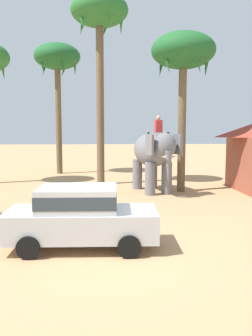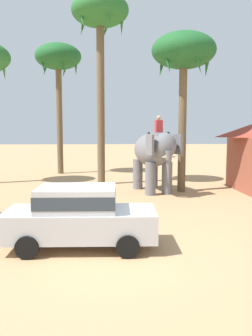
{
  "view_description": "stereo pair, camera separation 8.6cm",
  "coord_description": "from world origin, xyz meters",
  "px_view_note": "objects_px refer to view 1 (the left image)",
  "views": [
    {
      "loc": [
        0.14,
        -9.38,
        3.31
      ],
      "look_at": [
        0.88,
        5.5,
        1.6
      ],
      "focal_mm": 38.08,
      "sensor_mm": 36.0,
      "label": 1
    },
    {
      "loc": [
        0.22,
        -9.38,
        3.31
      ],
      "look_at": [
        0.88,
        5.5,
        1.6
      ],
      "focal_mm": 38.08,
      "sensor_mm": 36.0,
      "label": 2
    }
  ],
  "objects_px": {
    "car_sedan_foreground": "(80,215)",
    "elephant_with_mahout": "(153,153)",
    "palm_tree_left_of_road": "(57,61)",
    "palm_tree_near_hut": "(183,55)",
    "palm_tree_behind_elephant": "(99,18)"
  },
  "relations": [
    {
      "from": "car_sedan_foreground",
      "to": "palm_tree_behind_elephant",
      "type": "xyz_separation_m",
      "value": [
        0.33,
        11.0,
        8.38
      ]
    },
    {
      "from": "elephant_with_mahout",
      "to": "palm_tree_near_hut",
      "type": "height_order",
      "value": "palm_tree_near_hut"
    },
    {
      "from": "palm_tree_behind_elephant",
      "to": "palm_tree_left_of_road",
      "type": "relative_size",
      "value": 1.17
    },
    {
      "from": "car_sedan_foreground",
      "to": "elephant_with_mahout",
      "type": "height_order",
      "value": "elephant_with_mahout"
    },
    {
      "from": "elephant_with_mahout",
      "to": "palm_tree_behind_elephant",
      "type": "height_order",
      "value": "palm_tree_behind_elephant"
    },
    {
      "from": "car_sedan_foreground",
      "to": "palm_tree_near_hut",
      "type": "height_order",
      "value": "palm_tree_near_hut"
    },
    {
      "from": "elephant_with_mahout",
      "to": "palm_tree_left_of_road",
      "type": "xyz_separation_m",
      "value": [
        -5.79,
        7.7,
        5.9
      ]
    },
    {
      "from": "palm_tree_behind_elephant",
      "to": "palm_tree_left_of_road",
      "type": "distance_m",
      "value": 6.05
    },
    {
      "from": "palm_tree_left_of_road",
      "to": "car_sedan_foreground",
      "type": "bearing_deg",
      "value": -80.33
    },
    {
      "from": "palm_tree_behind_elephant",
      "to": "palm_tree_left_of_road",
      "type": "bearing_deg",
      "value": 121.31
    },
    {
      "from": "car_sedan_foreground",
      "to": "elephant_with_mahout",
      "type": "bearing_deg",
      "value": 69.8
    },
    {
      "from": "palm_tree_behind_elephant",
      "to": "palm_tree_near_hut",
      "type": "xyz_separation_m",
      "value": [
        4.2,
        -2.52,
        -2.43
      ]
    },
    {
      "from": "elephant_with_mahout",
      "to": "palm_tree_behind_elephant",
      "type": "relative_size",
      "value": 0.38
    },
    {
      "from": "palm_tree_near_hut",
      "to": "palm_tree_left_of_road",
      "type": "height_order",
      "value": "palm_tree_left_of_road"
    },
    {
      "from": "palm_tree_left_of_road",
      "to": "palm_tree_behind_elephant",
      "type": "bearing_deg",
      "value": -58.69
    }
  ]
}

